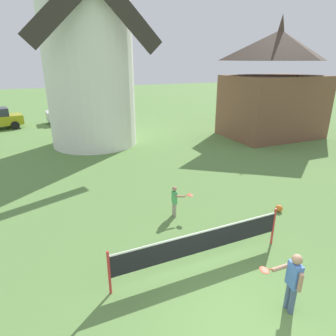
{
  "coord_description": "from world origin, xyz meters",
  "views": [
    {
      "loc": [
        -3.21,
        -3.53,
        4.84
      ],
      "look_at": [
        0.05,
        3.68,
        1.95
      ],
      "focal_mm": 31.23,
      "sensor_mm": 36.0,
      "label": 1
    }
  ],
  "objects_px": {
    "chapel": "(274,87)",
    "player_near": "(292,280)",
    "player_far": "(175,199)",
    "stray_ball": "(279,208)",
    "windmill": "(87,35)",
    "parked_car_silver": "(73,112)",
    "tennis_net": "(202,242)"
  },
  "relations": [
    {
      "from": "windmill",
      "to": "parked_car_silver",
      "type": "bearing_deg",
      "value": 92.59
    },
    {
      "from": "player_near",
      "to": "player_far",
      "type": "height_order",
      "value": "player_near"
    },
    {
      "from": "tennis_net",
      "to": "chapel",
      "type": "bearing_deg",
      "value": 41.53
    },
    {
      "from": "player_near",
      "to": "parked_car_silver",
      "type": "bearing_deg",
      "value": 93.37
    },
    {
      "from": "windmill",
      "to": "stray_ball",
      "type": "relative_size",
      "value": 50.46
    },
    {
      "from": "player_far",
      "to": "parked_car_silver",
      "type": "relative_size",
      "value": 0.25
    },
    {
      "from": "player_near",
      "to": "parked_car_silver",
      "type": "relative_size",
      "value": 0.32
    },
    {
      "from": "stray_ball",
      "to": "chapel",
      "type": "xyz_separation_m",
      "value": [
        7.41,
        8.65,
        3.16
      ]
    },
    {
      "from": "tennis_net",
      "to": "player_near",
      "type": "xyz_separation_m",
      "value": [
        0.92,
        -1.96,
        0.08
      ]
    },
    {
      "from": "player_near",
      "to": "player_far",
      "type": "distance_m",
      "value": 4.53
    },
    {
      "from": "windmill",
      "to": "player_near",
      "type": "relative_size",
      "value": 8.96
    },
    {
      "from": "player_near",
      "to": "chapel",
      "type": "xyz_separation_m",
      "value": [
        10.36,
        11.95,
        2.51
      ]
    },
    {
      "from": "tennis_net",
      "to": "player_far",
      "type": "relative_size",
      "value": 4.39
    },
    {
      "from": "player_far",
      "to": "chapel",
      "type": "xyz_separation_m",
      "value": [
        10.78,
        7.45,
        2.68
      ]
    },
    {
      "from": "parked_car_silver",
      "to": "chapel",
      "type": "xyz_separation_m",
      "value": [
        11.69,
        -10.61,
        2.47
      ]
    },
    {
      "from": "tennis_net",
      "to": "stray_ball",
      "type": "relative_size",
      "value": 19.39
    },
    {
      "from": "windmill",
      "to": "chapel",
      "type": "distance_m",
      "value": 12.06
    },
    {
      "from": "tennis_net",
      "to": "chapel",
      "type": "xyz_separation_m",
      "value": [
        11.28,
        9.99,
        2.6
      ]
    },
    {
      "from": "tennis_net",
      "to": "player_far",
      "type": "height_order",
      "value": "tennis_net"
    },
    {
      "from": "parked_car_silver",
      "to": "chapel",
      "type": "distance_m",
      "value": 15.98
    },
    {
      "from": "stray_ball",
      "to": "parked_car_silver",
      "type": "xyz_separation_m",
      "value": [
        -4.28,
        19.27,
        0.69
      ]
    },
    {
      "from": "parked_car_silver",
      "to": "windmill",
      "type": "bearing_deg",
      "value": -87.41
    },
    {
      "from": "player_far",
      "to": "chapel",
      "type": "height_order",
      "value": "chapel"
    },
    {
      "from": "tennis_net",
      "to": "stray_ball",
      "type": "distance_m",
      "value": 4.13
    },
    {
      "from": "chapel",
      "to": "player_near",
      "type": "bearing_deg",
      "value": -130.92
    },
    {
      "from": "windmill",
      "to": "player_near",
      "type": "distance_m",
      "value": 15.81
    },
    {
      "from": "windmill",
      "to": "player_near",
      "type": "height_order",
      "value": "windmill"
    },
    {
      "from": "tennis_net",
      "to": "player_near",
      "type": "relative_size",
      "value": 3.44
    },
    {
      "from": "windmill",
      "to": "player_near",
      "type": "xyz_separation_m",
      "value": [
        0.98,
        -14.8,
        -5.48
      ]
    },
    {
      "from": "player_far",
      "to": "parked_car_silver",
      "type": "distance_m",
      "value": 18.09
    },
    {
      "from": "windmill",
      "to": "chapel",
      "type": "relative_size",
      "value": 1.59
    },
    {
      "from": "windmill",
      "to": "tennis_net",
      "type": "distance_m",
      "value": 13.99
    }
  ]
}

